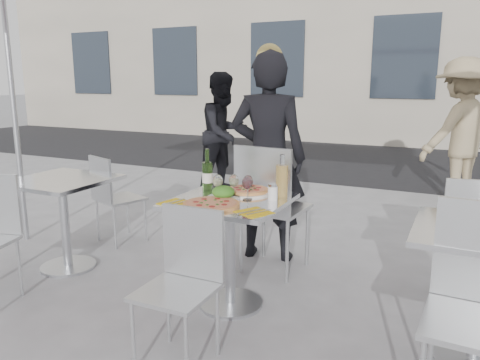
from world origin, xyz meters
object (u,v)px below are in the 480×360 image
at_px(wineglass_white_a, 218,182).
at_px(wineglass_white_b, 234,181).
at_px(main_table, 230,230).
at_px(sugar_shaker, 273,192).
at_px(chair_near, 184,272).
at_px(salad_plate, 223,193).
at_px(side_chair_rfar, 474,233).
at_px(side_table_left, 63,204).
at_px(carafe, 282,181).
at_px(side_chair_lfar, 112,192).
at_px(wine_bottle, 207,174).
at_px(wineglass_red_b, 247,184).
at_px(napkin_right, 254,212).
at_px(napkin_left, 176,203).
at_px(pedestrian_a, 224,133).
at_px(woman_diner, 268,158).
at_px(pizza_near, 211,204).
at_px(pizza_far, 248,191).
at_px(chair_far, 269,199).
at_px(wineglass_red_a, 248,182).
at_px(pedestrian_b, 460,132).

height_order(wineglass_white_a, wineglass_white_b, same).
xyz_separation_m(main_table, sugar_shaker, (0.26, 0.10, 0.26)).
distance_m(chair_near, salad_plate, 0.71).
distance_m(side_chair_rfar, wineglass_white_b, 1.60).
distance_m(side_table_left, carafe, 1.83).
xyz_separation_m(side_chair_lfar, wineglass_white_b, (1.56, -0.58, 0.37)).
bearing_deg(carafe, main_table, -148.19).
distance_m(side_table_left, wine_bottle, 1.29).
relative_size(wine_bottle, wineglass_red_b, 1.87).
relative_size(wineglass_white_a, napkin_right, 0.65).
bearing_deg(side_chair_rfar, wine_bottle, 6.62).
xyz_separation_m(napkin_left, napkin_right, (0.53, 0.02, 0.00)).
distance_m(sugar_shaker, napkin_left, 0.63).
bearing_deg(napkin_left, side_table_left, -179.95).
height_order(wineglass_white_a, wineglass_red_b, same).
xyz_separation_m(main_table, wineglass_white_b, (0.00, 0.06, 0.32)).
distance_m(chair_near, sugar_shaker, 0.83).
height_order(main_table, salad_plate, salad_plate).
height_order(salad_plate, napkin_left, salad_plate).
xyz_separation_m(salad_plate, wineglass_red_b, (0.16, 0.03, 0.07)).
xyz_separation_m(side_chair_lfar, pedestrian_a, (-0.04, 2.33, 0.32)).
relative_size(woman_diner, pizza_near, 4.92).
bearing_deg(pizza_far, wine_bottle, -171.54).
bearing_deg(chair_far, wineglass_white_b, 91.18).
height_order(main_table, wineglass_white_b, wineglass_white_b).
xyz_separation_m(pizza_far, wineglass_white_a, (-0.12, -0.21, 0.09)).
bearing_deg(side_chair_rfar, pizza_far, 7.90).
bearing_deg(napkin_left, side_chair_rfar, 37.42).
height_order(chair_far, napkin_left, chair_far).
xyz_separation_m(chair_near, side_chair_rfar, (1.42, 1.26, 0.05)).
xyz_separation_m(chair_near, pedestrian_a, (-1.64, 3.61, 0.31)).
height_order(salad_plate, wine_bottle, wine_bottle).
height_order(chair_far, wineglass_red_a, chair_far).
relative_size(pedestrian_b, wineglass_red_b, 11.33).
bearing_deg(chair_far, napkin_right, 110.32).
bearing_deg(carafe, napkin_left, -143.06).
xyz_separation_m(carafe, sugar_shaker, (-0.03, -0.08, -0.06)).
relative_size(main_table, wine_bottle, 2.54).
xyz_separation_m(pizza_far, carafe, (0.26, -0.03, 0.10)).
height_order(pedestrian_b, salad_plate, pedestrian_b).
height_order(chair_far, side_chair_lfar, chair_far).
height_order(side_table_left, napkin_right, napkin_right).
bearing_deg(side_table_left, napkin_right, -7.01).
bearing_deg(wine_bottle, carafe, 1.70).
height_order(wineglass_white_b, napkin_left, wineglass_white_b).
xyz_separation_m(chair_far, wineglass_red_a, (0.07, -0.54, 0.25)).
xyz_separation_m(woman_diner, napkin_right, (0.39, -1.17, -0.12)).
bearing_deg(pizza_near, wineglass_white_b, 82.81).
height_order(chair_far, wineglass_white_a, chair_far).
xyz_separation_m(chair_far, pizza_far, (0.00, -0.40, 0.15)).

